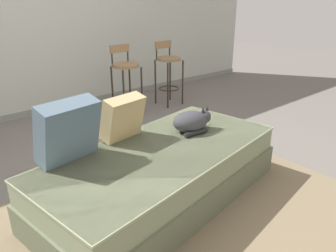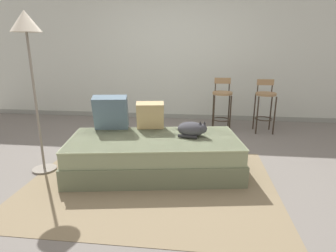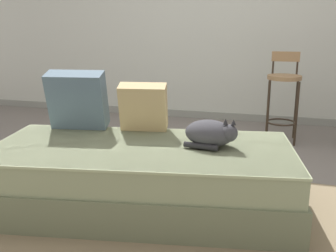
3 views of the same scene
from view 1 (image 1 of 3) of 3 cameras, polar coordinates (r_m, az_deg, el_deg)
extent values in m
plane|color=#66605B|center=(2.95, -6.06, -8.93)|extent=(16.00, 16.00, 0.00)
cube|color=#B7BCB2|center=(4.60, -23.63, 17.59)|extent=(8.00, 0.10, 2.60)
cube|color=gray|center=(4.77, -21.18, 2.50)|extent=(8.00, 0.02, 0.09)
cube|color=#75664C|center=(2.49, 3.40, -15.20)|extent=(2.67, 2.02, 0.01)
cube|color=#636B50|center=(2.61, -1.12, -10.18)|extent=(2.09, 1.22, 0.24)
cube|color=gray|center=(2.50, -1.16, -6.04)|extent=(2.05, 1.17, 0.19)
cube|color=#98A47B|center=(2.47, -1.18, -4.26)|extent=(2.06, 1.19, 0.02)
cube|color=#4C6070|center=(2.31, -17.07, -0.83)|extent=(0.45, 0.31, 0.44)
cube|color=tan|center=(2.60, -7.88, 1.47)|extent=(0.37, 0.25, 0.36)
ellipsoid|color=#333338|center=(2.77, 3.92, 0.82)|extent=(0.35, 0.28, 0.17)
sphere|color=#333338|center=(2.83, 6.41, 1.59)|extent=(0.11, 0.11, 0.11)
cone|color=black|center=(2.79, 6.11, 2.89)|extent=(0.03, 0.03, 0.04)
cone|color=black|center=(2.82, 6.82, 3.09)|extent=(0.03, 0.03, 0.04)
cylinder|color=black|center=(2.70, 4.87, -1.15)|extent=(0.22, 0.07, 0.04)
cylinder|color=#2D2319|center=(4.20, -7.68, 5.30)|extent=(0.02, 0.02, 0.65)
cylinder|color=#2D2319|center=(4.34, -4.58, 6.00)|extent=(0.02, 0.02, 0.65)
cylinder|color=#2D2319|center=(4.42, -9.65, 6.06)|extent=(0.02, 0.02, 0.65)
cylinder|color=#2D2319|center=(4.57, -6.64, 6.71)|extent=(0.02, 0.02, 0.65)
torus|color=#2D2319|center=(4.41, -7.06, 4.51)|extent=(0.30, 0.30, 0.02)
cylinder|color=olive|center=(4.30, -7.35, 10.44)|extent=(0.34, 0.34, 0.04)
cylinder|color=#2D2319|center=(4.33, -9.72, 11.59)|extent=(0.02, 0.02, 0.22)
cylinder|color=#2D2319|center=(4.46, -7.02, 12.01)|extent=(0.02, 0.02, 0.22)
cube|color=olive|center=(4.38, -8.43, 13.21)|extent=(0.28, 0.03, 0.10)
cylinder|color=#2D2319|center=(4.61, -0.04, 6.99)|extent=(0.02, 0.02, 0.65)
cylinder|color=#2D2319|center=(4.79, 2.57, 7.54)|extent=(0.02, 0.02, 0.65)
cylinder|color=#2D2319|center=(4.82, -2.21, 7.64)|extent=(0.02, 0.02, 0.65)
cylinder|color=#2D2319|center=(4.99, 0.36, 8.15)|extent=(0.02, 0.02, 0.65)
torus|color=#2D2319|center=(4.82, 0.17, 6.58)|extent=(0.30, 0.30, 0.02)
cylinder|color=olive|center=(4.73, 0.18, 11.63)|extent=(0.34, 0.34, 0.04)
cylinder|color=#2D2319|center=(4.74, -2.00, 12.64)|extent=(0.02, 0.02, 0.20)
cylinder|color=#2D2319|center=(4.89, 0.27, 12.94)|extent=(0.02, 0.02, 0.20)
cube|color=olive|center=(4.80, -0.85, 13.99)|extent=(0.28, 0.03, 0.10)
camera|label=2|loc=(2.31, 84.51, 1.01)|focal=30.00mm
camera|label=3|loc=(2.29, 63.56, 2.21)|focal=42.00mm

